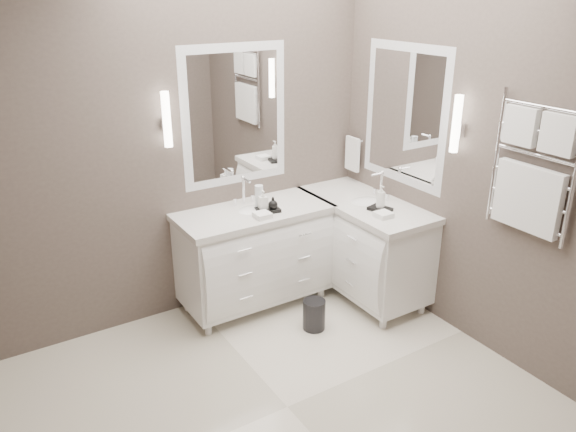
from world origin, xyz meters
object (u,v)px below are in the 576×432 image
vanity_back (254,251)px  vanity_right (363,241)px  towel_ladder (532,175)px  waste_bin (314,314)px

vanity_back → vanity_right: bearing=-20.4°
towel_ladder → waste_bin: size_ratio=3.67×
towel_ladder → waste_bin: (-0.90, 1.05, -1.27)m
vanity_right → towel_ladder: (0.23, -1.30, 0.91)m
towel_ladder → waste_bin: bearing=130.5°
vanity_back → waste_bin: (0.20, -0.58, -0.36)m
vanity_back → waste_bin: size_ratio=5.06×
vanity_right → waste_bin: bearing=-159.6°
towel_ladder → waste_bin: towel_ladder is taller
vanity_right → towel_ladder: bearing=-80.2°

